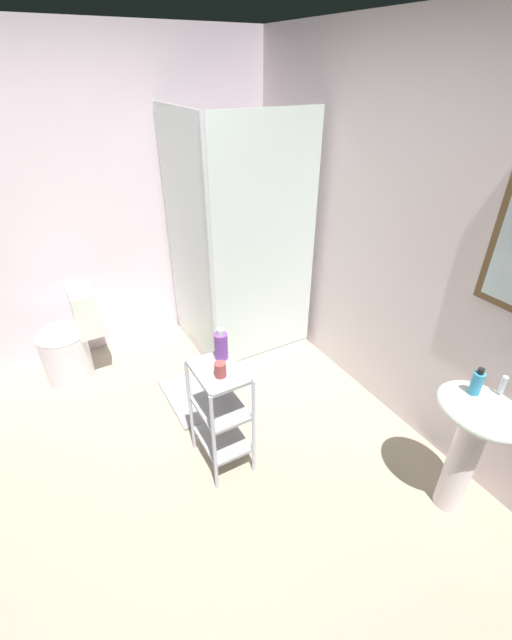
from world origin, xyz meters
name	(u,v)px	position (x,y,z in m)	size (l,w,h in m)	color
ground_plane	(153,502)	(0.00, 0.00, -0.01)	(4.20, 4.20, 0.02)	tan
wall_back	(415,247)	(0.01, 1.85, 1.25)	(4.20, 0.14, 2.50)	white
wall_left	(58,213)	(-1.85, 0.00, 1.25)	(0.10, 4.20, 2.50)	silver
shower_stall	(235,300)	(-1.22, 1.19, 0.46)	(0.92, 0.92, 2.00)	white
pedestal_sink	(472,433)	(0.87, 1.52, 0.58)	(0.46, 0.37, 0.81)	white
sink_faucet	(503,385)	(0.87, 1.64, 0.86)	(0.03, 0.03, 0.10)	silver
toilet	(70,343)	(-1.48, -0.17, 0.31)	(0.37, 0.49, 0.76)	white
storage_cart	(221,409)	(-0.08, 0.51, 0.44)	(0.38, 0.28, 0.74)	silver
hand_soap_bottle	(477,382)	(0.81, 1.52, 0.88)	(0.06, 0.06, 0.15)	#389ED1
conditioner_bottle_purple	(221,345)	(-0.18, 0.57, 0.83)	(0.08, 0.08, 0.20)	purple
rinse_cup	(220,370)	(-0.03, 0.50, 0.78)	(0.07, 0.07, 0.09)	#B24742
bath_mat	(195,396)	(-0.73, 0.57, 0.01)	(0.60, 0.40, 0.02)	gray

